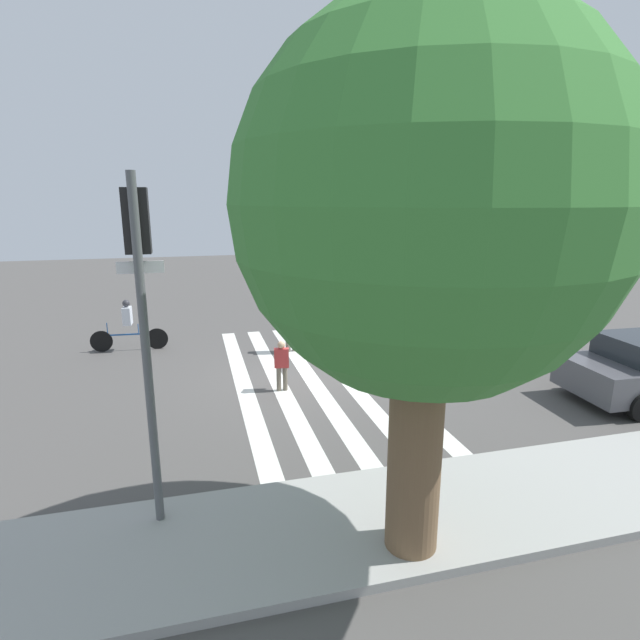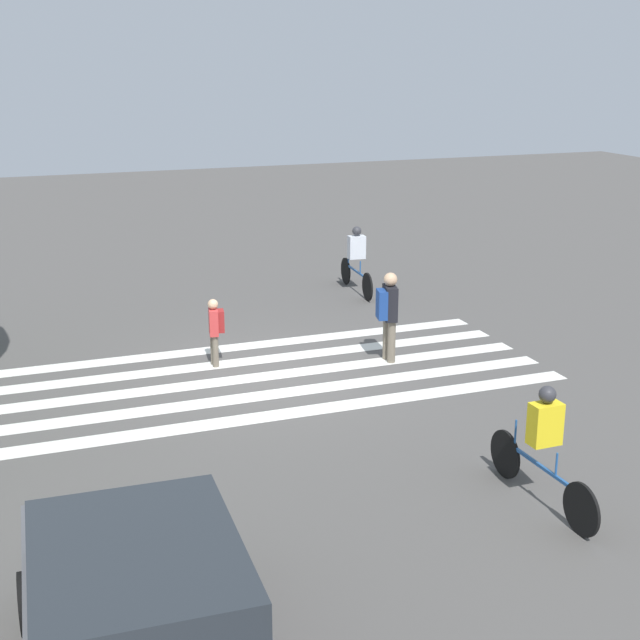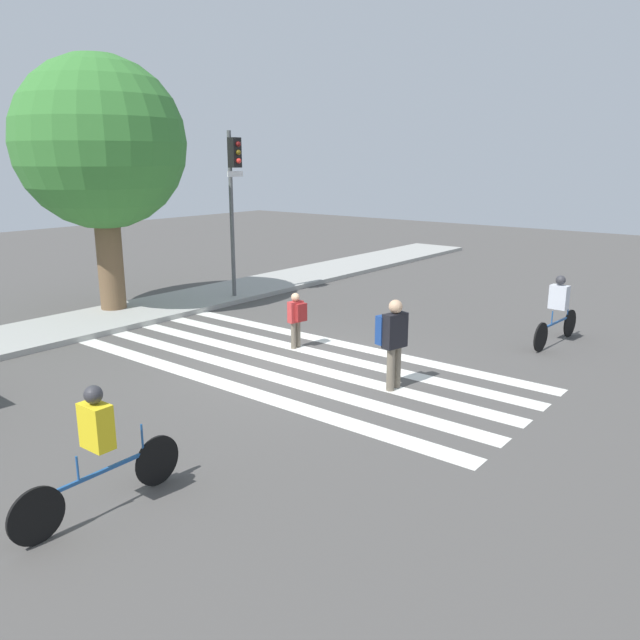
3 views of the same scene
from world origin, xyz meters
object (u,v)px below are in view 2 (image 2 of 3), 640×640
object	(u,v)px
pedestrian_child_with_backpack	(388,310)
pedestrian_adult_blue_shirt	(215,327)
cyclist_near_curb	(544,442)
car_parked_dark_suv	(141,621)
cyclist_far_lane	(356,257)

from	to	relation	value
pedestrian_child_with_backpack	pedestrian_adult_blue_shirt	bearing A→B (deg)	-92.81
cyclist_near_curb	car_parked_dark_suv	world-z (taller)	cyclist_near_curb
pedestrian_adult_blue_shirt	cyclist_near_curb	size ratio (longest dim) A/B	0.55
cyclist_far_lane	pedestrian_child_with_backpack	bearing A→B (deg)	168.03
cyclist_far_lane	car_parked_dark_suv	bearing A→B (deg)	153.85
cyclist_near_curb	car_parked_dark_suv	xyz separation A→B (m)	(-1.83, 5.38, -0.09)
cyclist_far_lane	car_parked_dark_suv	world-z (taller)	cyclist_far_lane
pedestrian_adult_blue_shirt	car_parked_dark_suv	xyz separation A→B (m)	(-8.48, 2.77, 0.03)
pedestrian_adult_blue_shirt	pedestrian_child_with_backpack	bearing A→B (deg)	-95.77
pedestrian_adult_blue_shirt	car_parked_dark_suv	distance (m)	8.92
cyclist_far_lane	cyclist_near_curb	size ratio (longest dim) A/B	1.00
pedestrian_child_with_backpack	cyclist_near_curb	size ratio (longest dim) A/B	0.73
cyclist_far_lane	car_parked_dark_suv	size ratio (longest dim) A/B	0.54
pedestrian_child_with_backpack	cyclist_near_curb	xyz separation A→B (m)	(-5.77, 0.47, -0.13)
car_parked_dark_suv	cyclist_near_curb	bearing A→B (deg)	-69.10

